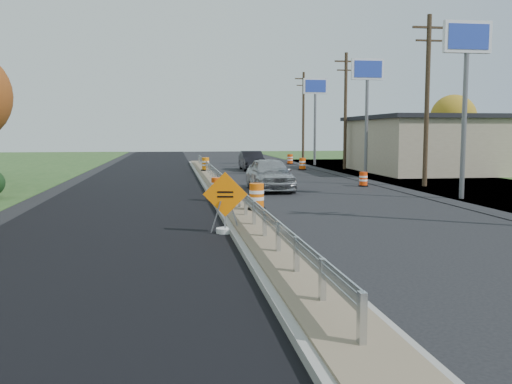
{
  "coord_description": "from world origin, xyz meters",
  "views": [
    {
      "loc": [
        -2.44,
        -21.01,
        3.01
      ],
      "look_at": [
        0.22,
        -2.93,
        1.1
      ],
      "focal_mm": 40.0,
      "sensor_mm": 36.0,
      "label": 1
    }
  ],
  "objects": [
    {
      "name": "car_dark_mid",
      "position": [
        3.85,
        24.23,
        0.76
      ],
      "size": [
        1.64,
        4.64,
        1.53
      ],
      "primitive_type": "imported",
      "rotation": [
        0.0,
        0.0,
        0.01
      ],
      "color": "black",
      "rests_on": "ground"
    },
    {
      "name": "retail_building_near",
      "position": [
        20.99,
        20.0,
        2.16
      ],
      "size": [
        18.5,
        12.5,
        4.27
      ],
      "color": "tan",
      "rests_on": "ground"
    },
    {
      "name": "guardrail",
      "position": [
        0.0,
        9.0,
        0.73
      ],
      "size": [
        0.1,
        46.15,
        0.72
      ],
      "color": "silver",
      "rests_on": "median"
    },
    {
      "name": "utility_pole_north",
      "position": [
        11.5,
        39.0,
        4.93
      ],
      "size": [
        1.9,
        0.26,
        9.4
      ],
      "color": "#473523",
      "rests_on": "ground"
    },
    {
      "name": "tree_far_yellow",
      "position": [
        26.0,
        34.0,
        4.54
      ],
      "size": [
        4.62,
        4.62,
        6.86
      ],
      "color": "#473523",
      "rests_on": "ground"
    },
    {
      "name": "utility_pole_nmid",
      "position": [
        11.5,
        24.0,
        4.93
      ],
      "size": [
        1.9,
        0.26,
        9.4
      ],
      "color": "#473523",
      "rests_on": "ground"
    },
    {
      "name": "utility_pole_smid",
      "position": [
        11.5,
        9.0,
        4.93
      ],
      "size": [
        1.9,
        0.26,
        9.4
      ],
      "color": "#473523",
      "rests_on": "ground"
    },
    {
      "name": "car_silver",
      "position": [
        2.59,
        8.23,
        0.86
      ],
      "size": [
        2.15,
        5.07,
        1.71
      ],
      "primitive_type": "imported",
      "rotation": [
        0.0,
        0.0,
        0.03
      ],
      "color": "#A8A9AD",
      "rests_on": "ground"
    },
    {
      "name": "pylon_sign_south",
      "position": [
        10.5,
        3.0,
        6.48
      ],
      "size": [
        2.2,
        0.3,
        7.9
      ],
      "color": "slate",
      "rests_on": "ground"
    },
    {
      "name": "pylon_sign_mid",
      "position": [
        10.5,
        16.0,
        6.48
      ],
      "size": [
        2.2,
        0.3,
        7.9
      ],
      "color": "slate",
      "rests_on": "ground"
    },
    {
      "name": "barrel_shoulder_mid",
      "position": [
        7.96,
        23.95,
        0.46
      ],
      "size": [
        0.66,
        0.66,
        0.97
      ],
      "color": "black",
      "rests_on": "ground"
    },
    {
      "name": "caution_sign",
      "position": [
        -0.9,
        -4.19,
        0.47
      ],
      "size": [
        1.32,
        0.56,
        1.85
      ],
      "rotation": [
        0.0,
        0.0,
        -0.18
      ],
      "color": "white",
      "rests_on": "ground"
    },
    {
      "name": "barrel_median_near",
      "position": [
        0.55,
        -0.81,
        0.69
      ],
      "size": [
        0.65,
        0.65,
        0.95
      ],
      "color": "black",
      "rests_on": "median"
    },
    {
      "name": "median",
      "position": [
        0.0,
        8.0,
        0.11
      ],
      "size": [
        1.6,
        55.0,
        0.23
      ],
      "color": "gray",
      "rests_on": "ground"
    },
    {
      "name": "milled_overlay",
      "position": [
        -4.4,
        10.0,
        0.01
      ],
      "size": [
        7.2,
        120.0,
        0.01
      ],
      "primitive_type": "cube",
      "color": "black",
      "rests_on": "ground"
    },
    {
      "name": "barrel_median_mid",
      "position": [
        -0.55,
        3.81,
        0.62
      ],
      "size": [
        0.56,
        0.56,
        0.81
      ],
      "color": "black",
      "rests_on": "median"
    },
    {
      "name": "pylon_sign_north",
      "position": [
        10.5,
        30.0,
        6.48
      ],
      "size": [
        2.2,
        0.3,
        7.9
      ],
      "color": "slate",
      "rests_on": "ground"
    },
    {
      "name": "barrel_shoulder_near",
      "position": [
        8.14,
        9.59,
        0.39
      ],
      "size": [
        0.55,
        0.55,
        0.81
      ],
      "color": "black",
      "rests_on": "ground"
    },
    {
      "name": "barrel_shoulder_far",
      "position": [
        8.66,
        32.21,
        0.46
      ],
      "size": [
        0.65,
        0.65,
        0.96
      ],
      "color": "black",
      "rests_on": "ground"
    },
    {
      "name": "barrel_median_far",
      "position": [
        -0.04,
        20.77,
        0.69
      ],
      "size": [
        0.65,
        0.65,
        0.96
      ],
      "color": "black",
      "rests_on": "median"
    },
    {
      "name": "ground",
      "position": [
        0.0,
        0.0,
        0.0
      ],
      "size": [
        140.0,
        140.0,
        0.0
      ],
      "primitive_type": "plane",
      "color": "black",
      "rests_on": "ground"
    }
  ]
}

